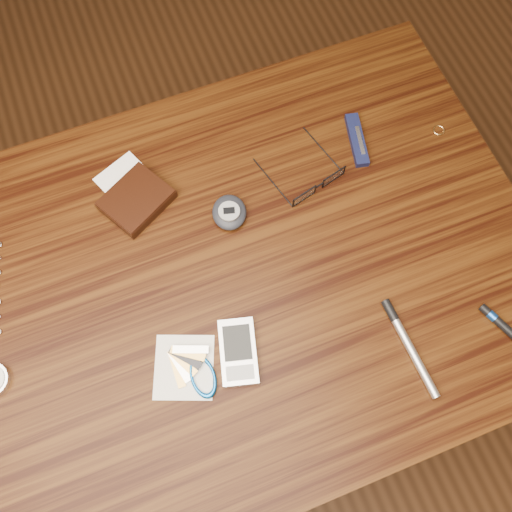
# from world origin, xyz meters

# --- Properties ---
(ground) EXTENTS (3.80, 3.80, 0.00)m
(ground) POSITION_xyz_m (0.00, 0.00, 0.00)
(ground) COLOR #472814
(ground) RESTS_ON ground
(desk) EXTENTS (1.00, 0.70, 0.75)m
(desk) POSITION_xyz_m (0.00, 0.00, 0.65)
(desk) COLOR #351A08
(desk) RESTS_ON ground
(wallet_and_card) EXTENTS (0.13, 0.16, 0.02)m
(wallet_and_card) POSITION_xyz_m (-0.08, 0.17, 0.76)
(wallet_and_card) COLOR black
(wallet_and_card) RESTS_ON desk
(eyeglasses) EXTENTS (0.13, 0.13, 0.02)m
(eyeglasses) POSITION_xyz_m (0.20, 0.09, 0.76)
(eyeglasses) COLOR black
(eyeglasses) RESTS_ON desk
(gold_ring) EXTENTS (0.02, 0.02, 0.00)m
(gold_ring) POSITION_xyz_m (0.44, 0.12, 0.75)
(gold_ring) COLOR #EEB667
(gold_ring) RESTS_ON desk
(pda_phone) EXTENTS (0.08, 0.11, 0.01)m
(pda_phone) POSITION_xyz_m (-0.02, -0.12, 0.76)
(pda_phone) COLOR silver
(pda_phone) RESTS_ON desk
(pedometer) EXTENTS (0.07, 0.08, 0.03)m
(pedometer) POSITION_xyz_m (0.05, 0.10, 0.76)
(pedometer) COLOR black
(pedometer) RESTS_ON desk
(notepad_keys) EXTENTS (0.11, 0.12, 0.01)m
(notepad_keys) POSITION_xyz_m (-0.09, -0.12, 0.75)
(notepad_keys) COLOR white
(notepad_keys) RESTS_ON desk
(pocket_knife) EXTENTS (0.04, 0.10, 0.01)m
(pocket_knife) POSITION_xyz_m (0.30, 0.15, 0.76)
(pocket_knife) COLOR #0E1533
(pocket_knife) RESTS_ON desk
(silver_pen) EXTENTS (0.02, 0.16, 0.01)m
(silver_pen) POSITION_xyz_m (0.22, -0.19, 0.76)
(silver_pen) COLOR silver
(silver_pen) RESTS_ON desk
(black_blue_pen) EXTENTS (0.05, 0.09, 0.01)m
(black_blue_pen) POSITION_xyz_m (0.36, -0.23, 0.76)
(black_blue_pen) COLOR black
(black_blue_pen) RESTS_ON desk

